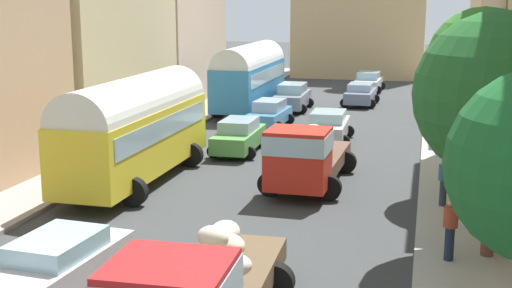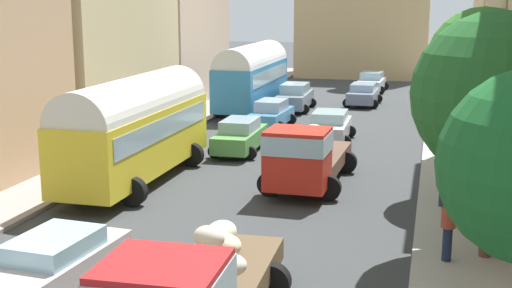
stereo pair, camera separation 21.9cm
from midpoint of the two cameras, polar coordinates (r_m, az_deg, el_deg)
The scene contains 19 objects.
ground_plane at distance 33.31m, azimuth 2.90°, elevation -0.09°, with size 154.00×154.00×0.00m, color #373A3B.
sidewalk_left at distance 35.38m, azimuth -8.69°, elevation 0.62°, with size 2.50×70.00×0.14m, color gray.
sidewalk_right at distance 32.73m, azimuth 15.46°, elevation -0.61°, with size 2.50×70.00×0.14m, color #ADABA0.
building_left_2 at distance 37.50m, azimuth -13.84°, elevation 11.18°, with size 5.76×11.60×13.24m.
building_left_3 at distance 47.70m, azimuth -7.35°, elevation 11.40°, with size 5.53×10.16×13.06m.
parked_bus_0 at distance 26.52m, azimuth -10.14°, elevation 1.55°, with size 3.34×9.40×4.06m.
parked_bus_1 at distance 43.04m, azimuth -0.68°, elevation 5.76°, with size 3.30×9.48×4.15m.
cargo_truck_1 at distance 25.36m, azimuth 3.86°, elevation -0.98°, with size 3.11×6.76×2.52m.
car_0 at distance 34.13m, azimuth 5.79°, elevation 1.47°, with size 2.44×4.16×1.51m.
car_1 at distance 46.03m, azimuth 8.46°, elevation 4.08°, with size 2.37×3.97×1.45m.
car_2 at distance 53.00m, azimuth 9.12°, elevation 5.10°, with size 2.43×4.24×1.49m.
car_3 at distance 17.10m, azimuth -16.31°, elevation -9.67°, with size 2.53×4.36×1.54m.
car_4 at distance 31.50m, azimuth -1.61°, elevation 0.67°, with size 2.23×4.22×1.55m.
car_5 at distance 37.64m, azimuth 0.95°, elevation 2.50°, with size 2.31×4.03×1.52m.
car_6 at distance 43.56m, azimuth 2.87°, elevation 3.89°, with size 2.34×4.31×1.70m.
pedestrian_0 at distance 18.95m, azimuth 15.38°, elevation -6.70°, with size 0.48×0.48×1.80m.
pedestrian_2 at distance 23.78m, azimuth 14.95°, elevation -2.91°, with size 0.41×0.41×1.77m.
roadside_tree_1 at distance 18.84m, azimuth 18.99°, elevation 3.78°, with size 4.36×4.36×6.67m.
roadside_tree_2 at distance 24.96m, azimuth 17.89°, elevation 6.36°, with size 3.80×3.80×6.67m.
Camera 1 is at (6.12, -5.01, 6.95)m, focal length 48.57 mm.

